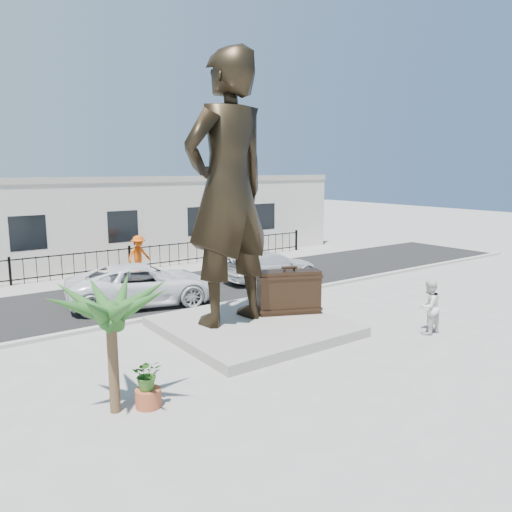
# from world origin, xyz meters

# --- Properties ---
(ground) EXTENTS (100.00, 100.00, 0.00)m
(ground) POSITION_xyz_m (0.00, 0.00, 0.00)
(ground) COLOR #9E9991
(ground) RESTS_ON ground
(street) EXTENTS (40.00, 7.00, 0.01)m
(street) POSITION_xyz_m (0.00, 8.00, 0.01)
(street) COLOR black
(street) RESTS_ON ground
(curb) EXTENTS (40.00, 0.25, 0.12)m
(curb) POSITION_xyz_m (0.00, 4.50, 0.06)
(curb) COLOR #A5A399
(curb) RESTS_ON ground
(far_sidewalk) EXTENTS (40.00, 2.50, 0.02)m
(far_sidewalk) POSITION_xyz_m (0.00, 12.00, 0.01)
(far_sidewalk) COLOR #9E9991
(far_sidewalk) RESTS_ON ground
(plinth) EXTENTS (5.20, 5.20, 0.30)m
(plinth) POSITION_xyz_m (-0.50, 1.50, 0.15)
(plinth) COLOR gray
(plinth) RESTS_ON ground
(fence) EXTENTS (22.00, 0.10, 1.20)m
(fence) POSITION_xyz_m (0.00, 12.80, 0.60)
(fence) COLOR black
(fence) RESTS_ON ground
(building) EXTENTS (28.00, 7.00, 4.40)m
(building) POSITION_xyz_m (0.00, 17.00, 2.20)
(building) COLOR silver
(building) RESTS_ON ground
(statue) EXTENTS (3.23, 2.30, 8.31)m
(statue) POSITION_xyz_m (-1.07, 1.99, 4.45)
(statue) COLOR black
(statue) RESTS_ON plinth
(suitcase) EXTENTS (2.14, 1.46, 1.45)m
(suitcase) POSITION_xyz_m (1.07, 1.60, 1.03)
(suitcase) COLOR black
(suitcase) RESTS_ON plinth
(tourist) EXTENTS (0.84, 0.66, 1.73)m
(tourist) POSITION_xyz_m (3.78, -1.93, 0.87)
(tourist) COLOR white
(tourist) RESTS_ON ground
(car_white) EXTENTS (6.04, 3.88, 1.55)m
(car_white) POSITION_xyz_m (-2.02, 6.47, 0.78)
(car_white) COLOR white
(car_white) RESTS_ON street
(car_silver) EXTENTS (4.70, 2.10, 1.34)m
(car_silver) POSITION_xyz_m (4.40, 6.86, 0.68)
(car_silver) COLOR silver
(car_silver) RESTS_ON street
(worker) EXTENTS (1.36, 0.98, 1.90)m
(worker) POSITION_xyz_m (0.06, 11.78, 0.97)
(worker) COLOR #DE4E0B
(worker) RESTS_ON far_sidewalk
(palm_tree) EXTENTS (1.80, 1.80, 3.20)m
(palm_tree) POSITION_xyz_m (-5.98, -1.14, 0.00)
(palm_tree) COLOR #224D1C
(palm_tree) RESTS_ON ground
(planter) EXTENTS (0.56, 0.56, 0.40)m
(planter) POSITION_xyz_m (-5.32, -1.34, 0.20)
(planter) COLOR #A24A2B
(planter) RESTS_ON ground
(shrub) EXTENTS (0.78, 0.74, 0.69)m
(shrub) POSITION_xyz_m (-5.32, -1.34, 0.75)
(shrub) COLOR #366922
(shrub) RESTS_ON planter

